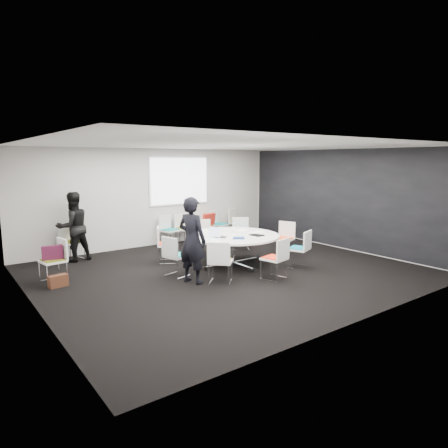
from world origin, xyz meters
TOP-DOWN VIEW (x-y plane):
  - room_shell at (0.09, 0.00)m, footprint 8.08×7.08m
  - conference_table at (0.42, 0.35)m, footprint 2.20×2.20m
  - projection_screen at (0.80, 3.46)m, footprint 1.90×0.03m
  - chair_ring_a at (2.04, 0.27)m, footprint 0.59×0.59m
  - chair_ring_b at (1.61, 1.49)m, footprint 0.62×0.61m
  - chair_ring_c at (0.55, 1.80)m, footprint 0.59×0.58m
  - chair_ring_d at (-0.75, 1.47)m, footprint 0.62×0.62m
  - chair_ring_e at (-1.13, 0.31)m, footprint 0.55×0.56m
  - chair_ring_f at (-0.65, -0.63)m, footprint 0.64×0.64m
  - chair_ring_g at (0.41, -1.11)m, footprint 0.55×0.54m
  - chair_ring_h at (1.50, -0.77)m, footprint 0.59×0.59m
  - chair_back_a at (0.26, 3.17)m, footprint 0.56×0.55m
  - chair_back_b at (0.78, 3.17)m, footprint 0.53×0.52m
  - chair_back_c at (1.49, 3.16)m, footprint 0.59×0.59m
  - chair_back_d at (2.04, 3.16)m, footprint 0.58×0.57m
  - chair_back_e at (2.79, 3.16)m, footprint 0.58×0.57m
  - chair_spare_left at (-3.36, 1.44)m, footprint 0.51×0.52m
  - chair_person_back at (-2.52, 3.12)m, footprint 0.57×0.56m
  - person_main at (-1.10, -0.28)m, footprint 0.62×0.75m
  - person_back at (-2.51, 2.96)m, footprint 0.93×0.78m
  - laptop at (0.02, 0.28)m, footprint 0.32×0.38m
  - laptop_lid at (-0.13, 0.32)m, footprint 0.13×0.28m
  - notebook_black at (0.80, -0.07)m, footprint 0.26×0.33m
  - tablet_folio at (0.24, -0.10)m, footprint 0.33×0.32m
  - papers_right at (0.97, 0.69)m, footprint 0.34×0.28m
  - papers_front at (1.11, 0.25)m, footprint 0.30×0.22m
  - cup at (0.56, 0.53)m, footprint 0.08×0.08m
  - phone at (0.88, -0.09)m, footprint 0.15×0.08m
  - maroon_bag at (-3.37, 1.44)m, footprint 0.42×0.21m
  - brown_bag at (-3.39, 1.05)m, footprint 0.38×0.22m
  - red_jacket at (1.50, 2.94)m, footprint 0.46×0.23m

SIDE VIEW (x-z plane):
  - brown_bag at x=-3.39m, z-range 0.00..0.24m
  - chair_ring_a at x=2.04m, z-range -0.16..0.72m
  - chair_ring_b at x=1.61m, z-range -0.16..0.72m
  - chair_ring_c at x=0.55m, z-range -0.16..0.72m
  - chair_ring_d at x=-0.75m, z-range -0.16..0.72m
  - chair_ring_e at x=-1.13m, z-range -0.16..0.72m
  - chair_ring_f at x=-0.65m, z-range -0.16..0.72m
  - chair_ring_g at x=0.41m, z-range -0.16..0.72m
  - chair_ring_h at x=1.50m, z-range -0.16..0.72m
  - chair_back_a at x=0.26m, z-range -0.16..0.72m
  - chair_back_b at x=0.78m, z-range -0.16..0.72m
  - chair_back_c at x=1.49m, z-range -0.16..0.72m
  - chair_back_d at x=2.04m, z-range -0.16..0.72m
  - chair_back_e at x=2.79m, z-range -0.16..0.72m
  - chair_spare_left at x=-3.36m, z-range -0.16..0.72m
  - chair_person_back at x=-2.52m, z-range -0.16..0.72m
  - conference_table at x=0.42m, z-range 0.17..0.90m
  - maroon_bag at x=-3.37m, z-range 0.48..0.76m
  - red_jacket at x=1.50m, z-range 0.52..0.88m
  - papers_right at x=0.97m, z-range 0.73..0.73m
  - papers_front at x=1.11m, z-range 0.73..0.73m
  - phone at x=0.88m, z-range 0.73..0.74m
  - notebook_black at x=0.80m, z-range 0.73..0.75m
  - laptop at x=0.02m, z-range 0.73..0.76m
  - tablet_folio at x=0.24m, z-range 0.73..0.76m
  - cup at x=0.56m, z-range 0.73..0.82m
  - person_back at x=-2.51m, z-range 0.00..1.71m
  - laptop_lid at x=-0.13m, z-range 0.75..0.97m
  - person_main at x=-1.10m, z-range 0.00..1.76m
  - room_shell at x=0.09m, z-range -0.04..2.84m
  - projection_screen at x=0.80m, z-range 1.17..2.53m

